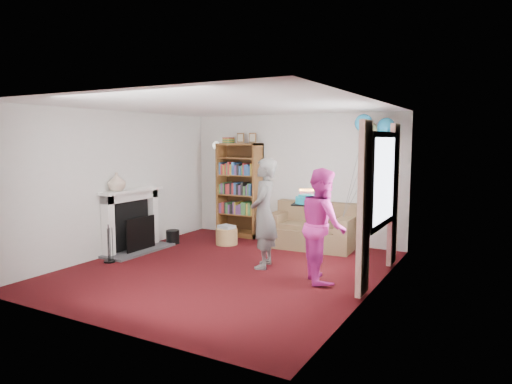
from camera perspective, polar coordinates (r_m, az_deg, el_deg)
The scene contains 16 objects.
ground at distance 7.19m, azimuth -3.77°, elevation -9.64°, with size 5.00×5.00×0.00m, color black.
wall_back at distance 9.14m, azimuth 4.72°, elevation 1.81°, with size 4.50×0.02×2.50m, color silver.
wall_left at distance 8.38m, azimuth -16.94°, elevation 1.12°, with size 0.02×5.00×2.50m, color silver.
wall_right at distance 6.03m, azimuth 14.49°, elevation -0.84°, with size 0.02×5.00×2.50m, color silver.
ceiling at distance 6.92m, azimuth -3.93°, elevation 10.69°, with size 4.50×5.00×0.01m, color white.
fireplace at distance 8.50m, azimuth -15.03°, elevation -3.78°, with size 0.55×1.80×1.12m.
window_bay at distance 6.63m, azimuth 15.34°, elevation -0.62°, with size 0.14×2.02×2.20m.
wall_sconce at distance 9.84m, azimuth -4.97°, elevation 5.83°, with size 0.16×0.23×0.16m.
bookcase at distance 9.51m, azimuth -1.98°, elevation 0.17°, with size 0.91×0.42×2.14m.
sofa at distance 8.63m, azimuth 7.12°, elevation -4.77°, with size 1.56×0.83×0.83m.
wicker_basket at distance 8.81m, azimuth -3.69°, elevation -5.46°, with size 0.42×0.42×0.37m.
person_striped at distance 7.13m, azimuth 1.00°, elevation -2.69°, with size 0.63×0.41×1.72m, color black.
person_magenta at distance 6.53m, azimuth 8.34°, elevation -4.08°, with size 0.78×0.61×1.61m, color #C5278F.
birthday_cake at distance 6.64m, azimuth 6.33°, elevation -1.01°, with size 0.39×0.39×0.22m.
balloons at distance 8.08m, azimuth 14.43°, elevation 7.89°, with size 0.81×0.68×1.79m.
mantel_vase at distance 8.18m, azimuth -17.02°, elevation 1.22°, with size 0.30×0.30×0.32m, color beige.
Camera 1 is at (3.75, -5.79, 2.01)m, focal length 32.00 mm.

